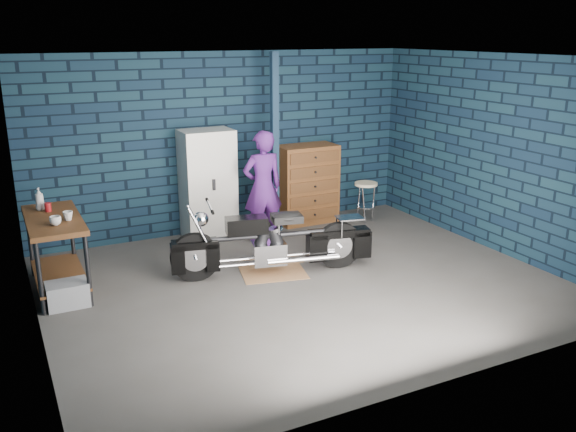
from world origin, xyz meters
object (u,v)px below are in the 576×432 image
object	(u,v)px
storage_bin	(68,294)
shop_stool	(365,203)
person	(263,187)
locker	(208,184)
workbench	(57,254)
motorcycle	(273,237)
tool_chest	(307,184)

from	to	relation	value
storage_bin	shop_stool	bearing A→B (deg)	13.80
person	locker	world-z (taller)	person
shop_stool	workbench	bearing A→B (deg)	-172.06
locker	storage_bin	bearing A→B (deg)	-144.33
locker	shop_stool	xyz separation A→B (m)	(2.49, -0.45, -0.48)
motorcycle	person	bearing A→B (deg)	84.20
workbench	shop_stool	bearing A→B (deg)	7.94
motorcycle	locker	size ratio (longest dim) A/B	1.36
shop_stool	person	bearing A→B (deg)	-176.43
locker	shop_stool	size ratio (longest dim) A/B	2.44
motorcycle	locker	bearing A→B (deg)	110.22
person	shop_stool	distance (m)	1.92
locker	person	bearing A→B (deg)	-41.77
locker	tool_chest	xyz separation A→B (m)	(1.66, 0.00, -0.18)
motorcycle	shop_stool	bearing A→B (deg)	42.79
storage_bin	shop_stool	size ratio (longest dim) A/B	0.68
motorcycle	storage_bin	bearing A→B (deg)	-170.80
tool_chest	workbench	bearing A→B (deg)	-164.18
person	shop_stool	bearing A→B (deg)	-175.06
tool_chest	shop_stool	world-z (taller)	tool_chest
workbench	storage_bin	size ratio (longest dim) A/B	3.11
workbench	locker	bearing A→B (deg)	26.15
person	storage_bin	xyz separation A→B (m)	(-2.88, -1.05, -0.68)
motorcycle	storage_bin	world-z (taller)	motorcycle
workbench	locker	size ratio (longest dim) A/B	0.87
storage_bin	locker	bearing A→B (deg)	35.67
storage_bin	shop_stool	distance (m)	4.88
motorcycle	shop_stool	xyz separation A→B (m)	(2.25, 1.31, -0.15)
workbench	motorcycle	world-z (taller)	motorcycle
person	locker	xyz separation A→B (m)	(-0.63, 0.57, -0.01)
storage_bin	locker	xyz separation A→B (m)	(2.25, 1.61, 0.67)
person	storage_bin	distance (m)	3.14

